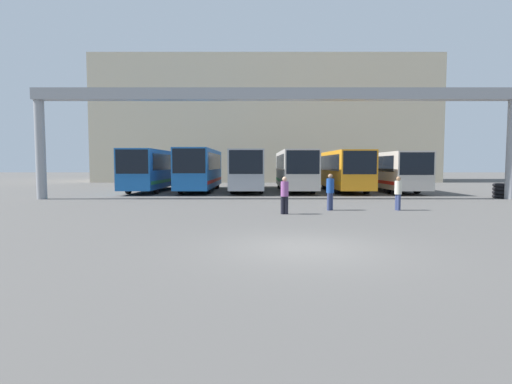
{
  "coord_description": "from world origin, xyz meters",
  "views": [
    {
      "loc": [
        -1.25,
        -10.19,
        2.16
      ],
      "look_at": [
        -1.15,
        16.83,
        0.3
      ],
      "focal_mm": 28.0,
      "sensor_mm": 36.0,
      "label": 1
    }
  ],
  "objects_px": {
    "bus_slot_2": "(246,168)",
    "bus_slot_3": "(293,168)",
    "bus_slot_1": "(199,167)",
    "tire_stack": "(499,191)",
    "bus_slot_4": "(342,169)",
    "bus_slot_0": "(151,168)",
    "pedestrian_far_center": "(283,194)",
    "pedestrian_mid_right": "(396,192)",
    "bus_slot_5": "(386,169)",
    "pedestrian_near_right": "(329,191)"
  },
  "relations": [
    {
      "from": "bus_slot_2",
      "to": "bus_slot_3",
      "type": "xyz_separation_m",
      "value": [
        3.86,
        -0.36,
        -0.0
      ]
    },
    {
      "from": "bus_slot_1",
      "to": "tire_stack",
      "type": "distance_m",
      "value": 21.58
    },
    {
      "from": "bus_slot_1",
      "to": "bus_slot_4",
      "type": "xyz_separation_m",
      "value": [
        11.58,
        -0.54,
        -0.09
      ]
    },
    {
      "from": "bus_slot_0",
      "to": "tire_stack",
      "type": "height_order",
      "value": "bus_slot_0"
    },
    {
      "from": "bus_slot_3",
      "to": "pedestrian_far_center",
      "type": "bearing_deg",
      "value": -97.12
    },
    {
      "from": "bus_slot_4",
      "to": "bus_slot_1",
      "type": "bearing_deg",
      "value": 177.34
    },
    {
      "from": "pedestrian_far_center",
      "to": "pedestrian_mid_right",
      "type": "distance_m",
      "value": 5.68
    },
    {
      "from": "bus_slot_0",
      "to": "bus_slot_3",
      "type": "xyz_separation_m",
      "value": [
        11.58,
        0.35,
        -0.03
      ]
    },
    {
      "from": "bus_slot_4",
      "to": "pedestrian_mid_right",
      "type": "bearing_deg",
      "value": -91.36
    },
    {
      "from": "bus_slot_0",
      "to": "bus_slot_5",
      "type": "distance_m",
      "value": 19.31
    },
    {
      "from": "bus_slot_0",
      "to": "bus_slot_2",
      "type": "relative_size",
      "value": 0.88
    },
    {
      "from": "bus_slot_3",
      "to": "bus_slot_5",
      "type": "distance_m",
      "value": 7.72
    },
    {
      "from": "pedestrian_mid_right",
      "to": "bus_slot_5",
      "type": "bearing_deg",
      "value": 151.55
    },
    {
      "from": "pedestrian_far_center",
      "to": "tire_stack",
      "type": "height_order",
      "value": "pedestrian_far_center"
    },
    {
      "from": "pedestrian_mid_right",
      "to": "pedestrian_near_right",
      "type": "bearing_deg",
      "value": -102.38
    },
    {
      "from": "bus_slot_0",
      "to": "pedestrian_near_right",
      "type": "bearing_deg",
      "value": -48.87
    },
    {
      "from": "bus_slot_4",
      "to": "pedestrian_mid_right",
      "type": "xyz_separation_m",
      "value": [
        -0.32,
        -13.27,
        -0.99
      ]
    },
    {
      "from": "bus_slot_2",
      "to": "pedestrian_near_right",
      "type": "relative_size",
      "value": 7.14
    },
    {
      "from": "bus_slot_0",
      "to": "tire_stack",
      "type": "xyz_separation_m",
      "value": [
        24.23,
        -6.83,
        -1.41
      ]
    },
    {
      "from": "bus_slot_0",
      "to": "pedestrian_far_center",
      "type": "relative_size",
      "value": 6.65
    },
    {
      "from": "pedestrian_near_right",
      "to": "tire_stack",
      "type": "xyz_separation_m",
      "value": [
        12.31,
        6.82,
        -0.44
      ]
    },
    {
      "from": "bus_slot_1",
      "to": "bus_slot_2",
      "type": "height_order",
      "value": "bus_slot_1"
    },
    {
      "from": "bus_slot_5",
      "to": "pedestrian_mid_right",
      "type": "distance_m",
      "value": 14.79
    },
    {
      "from": "bus_slot_4",
      "to": "pedestrian_mid_right",
      "type": "height_order",
      "value": "bus_slot_4"
    },
    {
      "from": "bus_slot_1",
      "to": "tire_stack",
      "type": "relative_size",
      "value": 10.77
    },
    {
      "from": "bus_slot_3",
      "to": "bus_slot_4",
      "type": "height_order",
      "value": "bus_slot_3"
    },
    {
      "from": "bus_slot_1",
      "to": "pedestrian_mid_right",
      "type": "distance_m",
      "value": 17.85
    },
    {
      "from": "bus_slot_4",
      "to": "bus_slot_3",
      "type": "bearing_deg",
      "value": 169.17
    },
    {
      "from": "bus_slot_4",
      "to": "pedestrian_far_center",
      "type": "bearing_deg",
      "value": -111.44
    },
    {
      "from": "bus_slot_1",
      "to": "bus_slot_4",
      "type": "bearing_deg",
      "value": -2.66
    },
    {
      "from": "pedestrian_mid_right",
      "to": "bus_slot_1",
      "type": "bearing_deg",
      "value": -152.81
    },
    {
      "from": "bus_slot_1",
      "to": "bus_slot_2",
      "type": "bearing_deg",
      "value": 8.32
    },
    {
      "from": "bus_slot_3",
      "to": "pedestrian_near_right",
      "type": "bearing_deg",
      "value": -88.63
    },
    {
      "from": "bus_slot_1",
      "to": "bus_slot_2",
      "type": "xyz_separation_m",
      "value": [
        3.86,
        0.56,
        -0.06
      ]
    },
    {
      "from": "bus_slot_0",
      "to": "pedestrian_near_right",
      "type": "height_order",
      "value": "bus_slot_0"
    },
    {
      "from": "bus_slot_5",
      "to": "tire_stack",
      "type": "height_order",
      "value": "bus_slot_5"
    },
    {
      "from": "pedestrian_far_center",
      "to": "pedestrian_mid_right",
      "type": "xyz_separation_m",
      "value": [
        5.48,
        1.49,
        -0.02
      ]
    },
    {
      "from": "pedestrian_far_center",
      "to": "bus_slot_3",
      "type": "bearing_deg",
      "value": -96.41
    },
    {
      "from": "pedestrian_mid_right",
      "to": "tire_stack",
      "type": "height_order",
      "value": "pedestrian_mid_right"
    },
    {
      "from": "bus_slot_3",
      "to": "bus_slot_4",
      "type": "distance_m",
      "value": 3.93
    },
    {
      "from": "bus_slot_0",
      "to": "bus_slot_4",
      "type": "distance_m",
      "value": 15.45
    },
    {
      "from": "bus_slot_0",
      "to": "bus_slot_5",
      "type": "xyz_separation_m",
      "value": [
        19.3,
        0.49,
        -0.11
      ]
    },
    {
      "from": "bus_slot_1",
      "to": "pedestrian_near_right",
      "type": "height_order",
      "value": "bus_slot_1"
    },
    {
      "from": "bus_slot_1",
      "to": "bus_slot_2",
      "type": "relative_size",
      "value": 0.91
    },
    {
      "from": "bus_slot_2",
      "to": "pedestrian_far_center",
      "type": "relative_size",
      "value": 7.52
    },
    {
      "from": "bus_slot_0",
      "to": "bus_slot_1",
      "type": "xyz_separation_m",
      "value": [
        3.86,
        0.14,
        0.04
      ]
    },
    {
      "from": "bus_slot_0",
      "to": "bus_slot_3",
      "type": "relative_size",
      "value": 0.94
    },
    {
      "from": "bus_slot_0",
      "to": "bus_slot_2",
      "type": "distance_m",
      "value": 7.75
    },
    {
      "from": "pedestrian_mid_right",
      "to": "pedestrian_near_right",
      "type": "distance_m",
      "value": 3.21
    },
    {
      "from": "pedestrian_far_center",
      "to": "tire_stack",
      "type": "distance_m",
      "value": 16.8
    }
  ]
}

